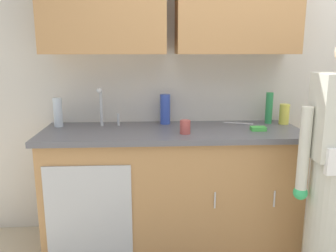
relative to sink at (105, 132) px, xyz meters
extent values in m
cube|color=beige|center=(1.06, 0.34, 0.42)|extent=(4.80, 0.10, 2.70)
cube|color=#B27F4C|center=(0.01, 0.12, 0.92)|extent=(0.91, 0.34, 0.70)
cube|color=#B27F4C|center=(1.00, 0.12, 0.92)|extent=(0.91, 0.34, 0.70)
cube|color=#B27F4C|center=(0.51, -0.01, -0.48)|extent=(1.90, 0.60, 0.90)
cube|color=#B7BABF|center=(-0.09, -0.31, -0.52)|extent=(0.60, 0.01, 0.72)
cylinder|color=silver|center=(0.79, -0.32, -0.43)|extent=(0.01, 0.01, 0.12)
cylinder|color=silver|center=(1.22, -0.32, -0.43)|extent=(0.01, 0.01, 0.12)
cube|color=#595960|center=(0.51, -0.01, -0.01)|extent=(1.96, 0.66, 0.04)
cube|color=#B7BABF|center=(0.00, -0.01, -0.01)|extent=(0.50, 0.36, 0.03)
cylinder|color=#B7BABF|center=(-0.04, 0.14, 0.16)|extent=(0.02, 0.02, 0.30)
sphere|color=#B7BABF|center=(-0.04, 0.08, 0.30)|extent=(0.04, 0.04, 0.04)
cylinder|color=#B7BABF|center=(0.09, 0.14, 0.06)|extent=(0.02, 0.02, 0.10)
cylinder|color=beige|center=(1.51, -0.59, -0.49)|extent=(0.34, 0.34, 0.88)
cylinder|color=beige|center=(1.28, -0.57, 0.00)|extent=(0.07, 0.07, 0.55)
sphere|color=#33B266|center=(1.28, -0.57, -0.28)|extent=(0.09, 0.09, 0.09)
cylinder|color=silver|center=(-0.38, 0.14, 0.13)|extent=(0.07, 0.07, 0.23)
cylinder|color=#334CB2|center=(0.47, 0.20, 0.13)|extent=(0.08, 0.08, 0.24)
cylinder|color=#2D8C4C|center=(1.31, 0.17, 0.14)|extent=(0.06, 0.06, 0.25)
cylinder|color=#D8D14C|center=(1.43, 0.14, 0.10)|extent=(0.08, 0.08, 0.16)
cylinder|color=#B24C47|center=(0.59, -0.15, 0.06)|extent=(0.08, 0.08, 0.10)
cube|color=silver|center=(1.07, 0.18, 0.02)|extent=(0.23, 0.10, 0.01)
cube|color=#4CBF4C|center=(1.15, -0.08, 0.03)|extent=(0.11, 0.07, 0.03)
camera|label=1|loc=(0.34, -2.54, 0.61)|focal=36.72mm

